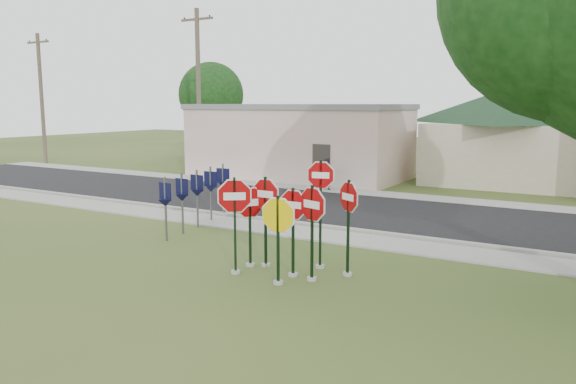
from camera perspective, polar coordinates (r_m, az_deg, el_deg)
The scene contains 20 objects.
ground at distance 13.03m, azimuth -3.25°, elevation -9.92°, with size 120.00×120.00×0.00m, color #304B1C.
sidewalk_near at distance 17.68m, azimuth 6.70°, elevation -4.80°, with size 60.00×1.60×0.06m, color gray.
road at distance 21.78m, azimuth 11.49°, elevation -2.33°, with size 60.00×7.00×0.04m, color black.
sidewalk_far at distance 25.83m, azimuth 14.60°, elevation -0.66°, with size 60.00×1.60×0.06m, color gray.
curb at distance 18.56m, azimuth 7.95°, elevation -4.03°, with size 60.00×0.20×0.14m, color gray.
stop_sign_center at distance 13.66m, azimuth 0.52°, elevation -2.94°, with size 1.03×0.24×2.31m.
stop_sign_yellow at distance 13.07m, azimuth -1.02°, elevation -3.70°, with size 1.16×0.24×2.24m.
stop_sign_left at distance 13.90m, azimuth -5.43°, elevation -1.92°, with size 0.96×0.72×2.56m.
stop_sign_right at distance 13.31m, azimuth 2.47°, elevation -2.77°, with size 1.10×0.35×2.44m.
stop_sign_back_right at distance 14.30m, azimuth 3.33°, elevation -0.74°, with size 0.94×0.26×2.91m.
stop_sign_back_left at distance 14.47m, azimuth -2.30°, elevation -1.71°, with size 1.12×0.24×2.48m.
stop_sign_far_right at distance 13.75m, azimuth 6.15°, elevation -2.30°, with size 0.89×0.57×2.50m.
stop_sign_far_left at distance 14.55m, azimuth -3.89°, elevation -2.35°, with size 0.63×0.94×2.25m.
route_sign_row at distance 19.41m, azimuth -9.21°, elevation -0.02°, with size 1.43×4.63×2.00m.
building_stucco at distance 32.46m, azimuth 1.10°, elevation 5.30°, with size 12.20×6.20×4.20m.
building_house at distance 32.61m, azimuth 22.04°, elevation 7.31°, with size 11.60×11.60×6.20m.
utility_pole_near at distance 32.91m, azimuth -9.07°, elevation 10.15°, with size 2.20×0.26×9.50m.
utility_pole_far at distance 43.16m, azimuth -23.76°, elevation 8.87°, with size 2.20×0.26×9.00m.
bg_tree_left at distance 43.53m, azimuth -7.81°, elevation 9.74°, with size 4.90×4.90×7.35m.
pedestrian at distance 27.48m, azimuth 4.01°, elevation 1.87°, with size 0.57×0.37×1.56m, color black.
Camera 1 is at (6.86, -10.25, 4.21)m, focal length 35.00 mm.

